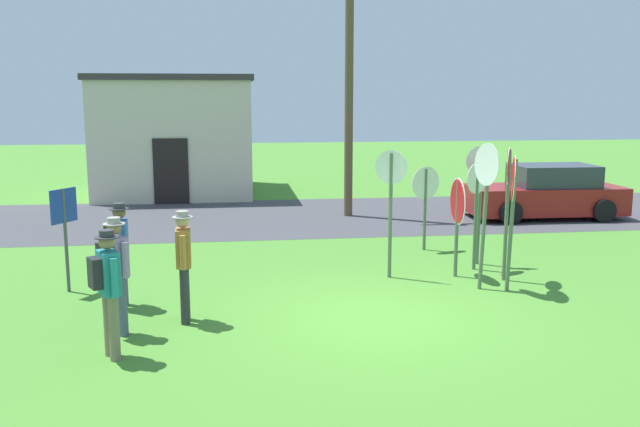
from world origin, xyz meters
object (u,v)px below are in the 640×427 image
object	(u,v)px
utility_pole	(349,67)
stop_sign_leaning_left	(508,192)
stop_sign_low_front	(486,190)
person_in_dark_shirt	(115,267)
stop_sign_rear_right	(425,194)
info_panel_leftmost	(65,221)
person_in_teal	(184,260)
stop_sign_center_cluster	(391,193)
stop_sign_tallest	(457,210)
person_with_sunhat	(119,247)
stop_sign_rear_left	(476,199)
person_holding_notes	(108,285)
stop_sign_leaning_right	(512,198)
stop_sign_nearest	(480,186)
parked_car_on_street	(546,194)

from	to	relation	value
utility_pole	stop_sign_leaning_left	xyz separation A→B (m)	(1.73, -7.27, -2.54)
stop_sign_low_front	person_in_dark_shirt	bearing A→B (deg)	-165.38
stop_sign_rear_right	info_panel_leftmost	world-z (taller)	stop_sign_rear_right
person_in_teal	info_panel_leftmost	bearing A→B (deg)	138.27
stop_sign_center_cluster	stop_sign_tallest	world-z (taller)	stop_sign_center_cluster
stop_sign_low_front	person_in_teal	xyz separation A→B (m)	(-5.20, -1.16, -0.81)
stop_sign_tallest	person_with_sunhat	bearing A→B (deg)	-169.43
utility_pole	stop_sign_tallest	bearing A→B (deg)	-82.51
stop_sign_low_front	person_with_sunhat	world-z (taller)	stop_sign_low_front
stop_sign_tallest	info_panel_leftmost	size ratio (longest dim) A/B	1.04
stop_sign_leaning_left	person_in_dark_shirt	distance (m)	7.12
stop_sign_tallest	person_in_teal	size ratio (longest dim) A/B	1.10
stop_sign_rear_left	utility_pole	bearing A→B (deg)	102.74
stop_sign_tallest	person_in_teal	bearing A→B (deg)	-157.76
person_with_sunhat	stop_sign_rear_right	bearing A→B (deg)	29.31
person_holding_notes	person_with_sunhat	world-z (taller)	same
stop_sign_tallest	stop_sign_leaning_left	bearing A→B (deg)	-25.18
stop_sign_center_cluster	stop_sign_leaning_right	size ratio (longest dim) A/B	1.01
stop_sign_rear_left	stop_sign_center_cluster	size ratio (longest dim) A/B	0.88
utility_pole	stop_sign_low_front	bearing A→B (deg)	-81.87
stop_sign_rear_left	person_in_dark_shirt	world-z (taller)	stop_sign_rear_left
person_holding_notes	person_with_sunhat	size ratio (longest dim) A/B	1.00
stop_sign_nearest	info_panel_leftmost	size ratio (longest dim) A/B	1.33
parked_car_on_street	stop_sign_low_front	size ratio (longest dim) A/B	1.65
person_in_dark_shirt	person_in_teal	bearing A→B (deg)	25.08
stop_sign_leaning_left	person_in_dark_shirt	xyz separation A→B (m)	(-6.77, -2.10, -0.68)
stop_sign_leaning_left	stop_sign_low_front	xyz separation A→B (m)	(-0.62, -0.49, 0.11)
stop_sign_rear_left	stop_sign_center_cluster	xyz separation A→B (m)	(-1.82, -0.37, 0.20)
stop_sign_leaning_left	person_holding_notes	bearing A→B (deg)	-155.75
stop_sign_leaning_right	stop_sign_low_front	distance (m)	0.48
person_holding_notes	stop_sign_leaning_left	bearing A→B (deg)	24.25
parked_car_on_street	stop_sign_leaning_left	xyz separation A→B (m)	(-3.80, -6.25, 1.00)
person_holding_notes	person_in_teal	bearing A→B (deg)	56.92
utility_pole	stop_sign_leaning_right	size ratio (longest dim) A/B	3.34
person_in_teal	stop_sign_center_cluster	bearing A→B (deg)	29.93
stop_sign_rear_right	stop_sign_center_cluster	bearing A→B (deg)	-120.87
parked_car_on_street	person_in_dark_shirt	distance (m)	13.48
stop_sign_nearest	stop_sign_rear_right	bearing A→B (deg)	116.69
stop_sign_leaning_right	stop_sign_low_front	bearing A→B (deg)	155.65
stop_sign_tallest	person_with_sunhat	world-z (taller)	stop_sign_tallest
stop_sign_center_cluster	person_holding_notes	xyz separation A→B (m)	(-4.61, -3.51, -0.62)
person_holding_notes	stop_sign_rear_right	bearing A→B (deg)	43.95
stop_sign_leaning_right	utility_pole	bearing A→B (deg)	100.88
stop_sign_leaning_right	person_in_dark_shirt	xyz separation A→B (m)	(-6.57, -1.41, -0.66)
utility_pole	stop_sign_rear_left	size ratio (longest dim) A/B	3.76
stop_sign_low_front	person_with_sunhat	size ratio (longest dim) A/B	1.52
stop_sign_nearest	person_with_sunhat	world-z (taller)	stop_sign_nearest
stop_sign_rear_left	person_in_dark_shirt	xyz separation A→B (m)	(-6.49, -2.96, -0.42)
stop_sign_leaning_left	stop_sign_rear_left	world-z (taller)	stop_sign_leaning_left
stop_sign_center_cluster	stop_sign_nearest	distance (m)	2.18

